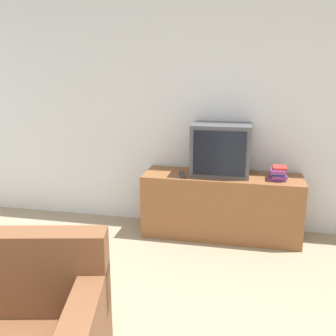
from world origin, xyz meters
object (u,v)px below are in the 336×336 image
at_px(tv_stand, 221,206).
at_px(remote_on_stand, 182,175).
at_px(television, 221,149).
at_px(book_stack, 278,173).

xyz_separation_m(tv_stand, remote_on_stand, (-0.39, -0.11, 0.34)).
distance_m(television, remote_on_stand, 0.47).
height_order(book_stack, remote_on_stand, book_stack).
xyz_separation_m(tv_stand, book_stack, (0.54, -0.03, 0.39)).
relative_size(tv_stand, television, 2.74).
bearing_deg(book_stack, remote_on_stand, -175.42).
xyz_separation_m(television, remote_on_stand, (-0.37, -0.15, -0.25)).
distance_m(tv_stand, book_stack, 0.66).
xyz_separation_m(television, book_stack, (0.56, -0.08, -0.19)).
bearing_deg(remote_on_stand, tv_stand, 15.52).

